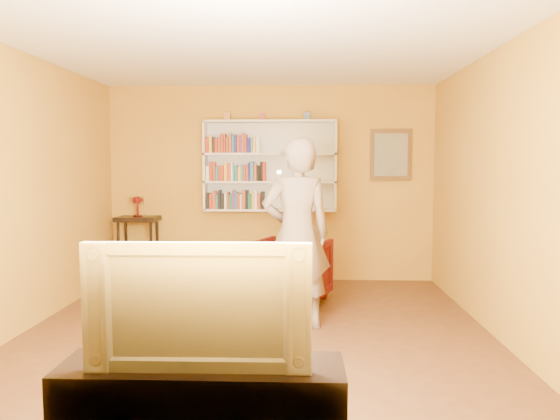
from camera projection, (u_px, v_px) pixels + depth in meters
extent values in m
cube|color=#4B2D18|center=(256.00, 340.00, 5.22)|extent=(5.30, 5.80, 0.12)
cube|color=#B38021|center=(271.00, 184.00, 7.61)|extent=(5.30, 0.04, 2.70)
cube|color=#B38021|center=(211.00, 221.00, 2.59)|extent=(5.30, 0.04, 2.70)
cube|color=#B38021|center=(18.00, 193.00, 5.19)|extent=(0.04, 5.80, 2.70)
cube|color=#B38021|center=(502.00, 194.00, 5.01)|extent=(0.04, 5.80, 2.70)
cube|color=white|center=(255.00, 42.00, 4.98)|extent=(5.30, 5.80, 0.06)
cube|color=white|center=(270.00, 166.00, 7.55)|extent=(1.80, 0.03, 1.20)
cube|color=white|center=(205.00, 166.00, 7.45)|extent=(0.03, 0.28, 1.20)
cube|color=white|center=(335.00, 166.00, 7.38)|extent=(0.03, 0.28, 1.20)
cube|color=white|center=(270.00, 210.00, 7.47)|extent=(1.80, 0.28, 0.03)
cube|color=white|center=(270.00, 182.00, 7.44)|extent=(1.80, 0.28, 0.03)
cube|color=white|center=(270.00, 154.00, 7.41)|extent=(1.80, 0.28, 0.03)
cube|color=white|center=(270.00, 121.00, 7.37)|extent=(1.80, 0.28, 0.03)
cube|color=black|center=(208.00, 201.00, 7.44)|extent=(0.04, 0.17, 0.22)
cube|color=#9C381C|center=(212.00, 201.00, 7.44)|extent=(0.04, 0.17, 0.21)
cube|color=#A94621|center=(215.00, 200.00, 7.43)|extent=(0.04, 0.14, 0.24)
cube|color=teal|center=(218.00, 201.00, 7.45)|extent=(0.02, 0.18, 0.20)
cube|color=black|center=(220.00, 199.00, 7.44)|extent=(0.03, 0.17, 0.26)
cube|color=black|center=(223.00, 201.00, 7.44)|extent=(0.04, 0.18, 0.21)
cube|color=white|center=(226.00, 201.00, 7.43)|extent=(0.03, 0.15, 0.23)
cube|color=#9C381C|center=(229.00, 200.00, 7.43)|extent=(0.03, 0.16, 0.23)
cube|color=#16653D|center=(231.00, 202.00, 7.43)|extent=(0.04, 0.16, 0.20)
cube|color=#642571|center=(234.00, 199.00, 7.43)|extent=(0.04, 0.16, 0.26)
cube|color=teal|center=(237.00, 200.00, 7.44)|extent=(0.03, 0.18, 0.23)
cube|color=#AC321A|center=(239.00, 201.00, 7.43)|extent=(0.03, 0.18, 0.21)
cube|color=white|center=(241.00, 201.00, 7.44)|extent=(0.02, 0.18, 0.20)
cube|color=#A94621|center=(244.00, 200.00, 7.43)|extent=(0.04, 0.18, 0.25)
cube|color=black|center=(247.00, 200.00, 7.42)|extent=(0.03, 0.17, 0.25)
cube|color=#16653D|center=(250.00, 202.00, 7.42)|extent=(0.04, 0.16, 0.20)
cube|color=#F6A52B|center=(253.00, 201.00, 7.41)|extent=(0.03, 0.14, 0.22)
cube|color=white|center=(256.00, 200.00, 7.42)|extent=(0.03, 0.16, 0.25)
cube|color=#9C381C|center=(259.00, 201.00, 7.41)|extent=(0.04, 0.14, 0.21)
cube|color=black|center=(263.00, 200.00, 7.42)|extent=(0.04, 0.18, 0.24)
cube|color=white|center=(208.00, 174.00, 7.42)|extent=(0.04, 0.19, 0.20)
cube|color=#9C381C|center=(211.00, 171.00, 7.40)|extent=(0.04, 0.15, 0.26)
cube|color=#AC321A|center=(215.00, 171.00, 7.39)|extent=(0.03, 0.14, 0.26)
cube|color=teal|center=(218.00, 174.00, 7.41)|extent=(0.03, 0.16, 0.20)
cube|color=#9C381C|center=(220.00, 173.00, 7.41)|extent=(0.03, 0.17, 0.21)
cube|color=#AC321A|center=(223.00, 173.00, 7.40)|extent=(0.04, 0.15, 0.21)
cube|color=#F6A52B|center=(226.00, 172.00, 7.40)|extent=(0.04, 0.17, 0.24)
cube|color=#A94621|center=(230.00, 172.00, 7.41)|extent=(0.04, 0.19, 0.24)
cube|color=white|center=(232.00, 172.00, 7.41)|extent=(0.02, 0.19, 0.25)
cube|color=teal|center=(234.00, 174.00, 7.40)|extent=(0.02, 0.18, 0.20)
cube|color=teal|center=(237.00, 173.00, 7.41)|extent=(0.03, 0.18, 0.21)
cube|color=#F6A52B|center=(240.00, 174.00, 7.41)|extent=(0.04, 0.19, 0.19)
cube|color=teal|center=(243.00, 173.00, 7.38)|extent=(0.03, 0.15, 0.23)
cube|color=#A94621|center=(245.00, 173.00, 7.40)|extent=(0.03, 0.19, 0.22)
cube|color=#A94621|center=(247.00, 173.00, 7.40)|extent=(0.02, 0.18, 0.22)
cube|color=navy|center=(249.00, 172.00, 7.38)|extent=(0.02, 0.15, 0.25)
cube|color=teal|center=(252.00, 171.00, 7.40)|extent=(0.04, 0.19, 0.27)
cube|color=#A94621|center=(256.00, 172.00, 7.38)|extent=(0.04, 0.15, 0.24)
cube|color=black|center=(259.00, 173.00, 7.39)|extent=(0.04, 0.18, 0.21)
cube|color=black|center=(262.00, 171.00, 7.37)|extent=(0.03, 0.14, 0.26)
cube|color=#AC321A|center=(264.00, 171.00, 7.39)|extent=(0.04, 0.18, 0.26)
cube|color=#AC321A|center=(208.00, 145.00, 7.38)|extent=(0.04, 0.16, 0.20)
cube|color=#F6A52B|center=(211.00, 144.00, 7.37)|extent=(0.04, 0.14, 0.23)
cube|color=black|center=(214.00, 145.00, 7.39)|extent=(0.03, 0.18, 0.21)
cube|color=#AC321A|center=(217.00, 146.00, 7.38)|extent=(0.04, 0.17, 0.19)
cube|color=#A94621|center=(220.00, 146.00, 7.38)|extent=(0.03, 0.17, 0.20)
cube|color=#9C381C|center=(223.00, 144.00, 7.37)|extent=(0.04, 0.17, 0.25)
cube|color=#9C381C|center=(225.00, 144.00, 7.37)|extent=(0.02, 0.17, 0.25)
cube|color=#9C381C|center=(228.00, 146.00, 7.38)|extent=(0.03, 0.19, 0.20)
cube|color=#A94621|center=(231.00, 143.00, 7.36)|extent=(0.03, 0.14, 0.26)
cube|color=teal|center=(234.00, 144.00, 7.37)|extent=(0.03, 0.18, 0.25)
cube|color=navy|center=(236.00, 144.00, 7.36)|extent=(0.03, 0.16, 0.24)
cube|color=#A94621|center=(239.00, 144.00, 7.36)|extent=(0.03, 0.16, 0.23)
cube|color=#642571|center=(241.00, 144.00, 7.37)|extent=(0.03, 0.18, 0.24)
cube|color=#A94621|center=(243.00, 143.00, 7.35)|extent=(0.02, 0.15, 0.26)
cube|color=#9C381C|center=(246.00, 144.00, 7.37)|extent=(0.04, 0.18, 0.25)
cube|color=navy|center=(249.00, 145.00, 7.36)|extent=(0.04, 0.16, 0.20)
cube|color=teal|center=(252.00, 145.00, 7.37)|extent=(0.03, 0.18, 0.20)
cube|color=#F6A52B|center=(255.00, 145.00, 7.36)|extent=(0.03, 0.17, 0.20)
cube|color=white|center=(258.00, 145.00, 7.34)|extent=(0.04, 0.14, 0.21)
cube|color=#C27137|center=(227.00, 116.00, 7.39)|extent=(0.08, 0.08, 0.11)
cube|color=#A13735|center=(262.00, 117.00, 7.37)|extent=(0.07, 0.07, 0.10)
cube|color=slate|center=(307.00, 116.00, 7.34)|extent=(0.08, 0.08, 0.11)
cube|color=#543718|center=(391.00, 155.00, 7.46)|extent=(0.55, 0.04, 0.70)
cube|color=gray|center=(391.00, 155.00, 7.43)|extent=(0.45, 0.02, 0.58)
cylinder|color=black|center=(119.00, 253.00, 7.34)|extent=(0.04, 0.04, 0.85)
cylinder|color=black|center=(151.00, 254.00, 7.32)|extent=(0.04, 0.04, 0.85)
cylinder|color=black|center=(126.00, 250.00, 7.66)|extent=(0.04, 0.04, 0.85)
cylinder|color=black|center=(158.00, 250.00, 7.64)|extent=(0.04, 0.04, 0.85)
cube|color=black|center=(138.00, 219.00, 7.45)|extent=(0.55, 0.42, 0.06)
cylinder|color=maroon|center=(138.00, 216.00, 7.45)|extent=(0.12, 0.12, 0.02)
cylinder|color=maroon|center=(138.00, 210.00, 7.44)|extent=(0.03, 0.03, 0.15)
ellipsoid|color=maroon|center=(137.00, 200.00, 7.43)|extent=(0.16, 0.16, 0.11)
cylinder|color=beige|center=(143.00, 201.00, 7.43)|extent=(0.01, 0.01, 0.12)
cylinder|color=beige|center=(143.00, 200.00, 7.48)|extent=(0.01, 0.01, 0.12)
cylinder|color=beige|center=(140.00, 200.00, 7.51)|extent=(0.01, 0.01, 0.12)
cylinder|color=beige|center=(136.00, 200.00, 7.50)|extent=(0.01, 0.01, 0.12)
cylinder|color=beige|center=(132.00, 201.00, 7.46)|extent=(0.01, 0.01, 0.12)
cylinder|color=beige|center=(131.00, 201.00, 7.40)|extent=(0.01, 0.01, 0.12)
cylinder|color=beige|center=(133.00, 201.00, 7.36)|extent=(0.01, 0.01, 0.12)
cylinder|color=beige|center=(137.00, 201.00, 7.35)|extent=(0.01, 0.01, 0.12)
cylinder|color=beige|center=(141.00, 201.00, 7.38)|extent=(0.01, 0.01, 0.12)
imported|color=#420405|center=(291.00, 271.00, 6.38)|extent=(1.03, 1.05, 0.75)
imported|color=#796658|center=(297.00, 234.00, 5.34)|extent=(0.76, 0.58, 1.87)
cube|color=white|center=(280.00, 172.00, 4.98)|extent=(0.04, 0.15, 0.04)
cube|color=black|center=(202.00, 413.00, 2.95)|extent=(1.53, 0.46, 0.55)
imported|color=black|center=(201.00, 302.00, 2.90)|extent=(1.18, 0.17, 0.68)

